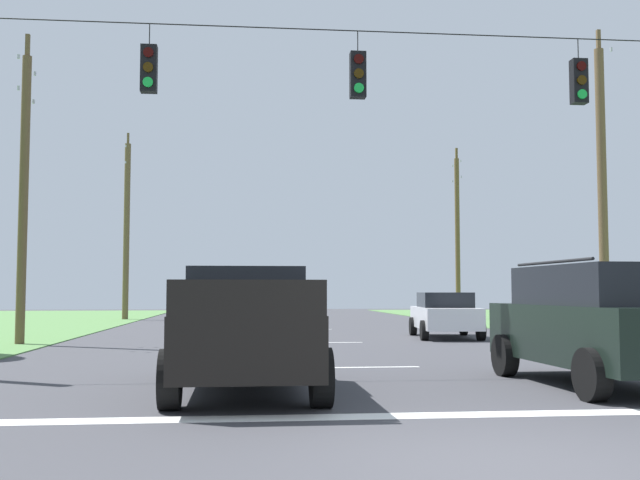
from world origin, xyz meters
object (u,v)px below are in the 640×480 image
suv_black (599,321)px  distant_car_crossing_white (445,314)px  utility_pole_mid_right (602,188)px  utility_pole_far_right (457,233)px  overhead_signal_span (365,170)px  pickup_truck (246,328)px  utility_pole_mid_left (24,188)px  utility_pole_far_left (127,227)px

suv_black → distant_car_crossing_white: suv_black is taller
utility_pole_mid_right → utility_pole_far_right: size_ratio=1.06×
overhead_signal_span → distant_car_crossing_white: overhead_signal_span is taller
distant_car_crossing_white → overhead_signal_span: bearing=-113.6°
suv_black → utility_pole_far_right: 30.28m
pickup_truck → utility_pole_mid_left: (-6.53, 10.75, 3.64)m
distant_car_crossing_white → utility_pole_mid_right: (5.03, -1.27, 4.19)m
utility_pole_far_right → utility_pole_far_left: size_ratio=0.93×
pickup_truck → utility_pole_mid_left: size_ratio=0.58×
overhead_signal_span → distant_car_crossing_white: (4.33, 9.89, -3.23)m
utility_pole_mid_right → utility_pole_mid_left: size_ratio=1.12×
pickup_truck → suv_black: size_ratio=1.11×
pickup_truck → utility_pole_mid_right: 16.94m
utility_pole_far_left → pickup_truck: bearing=-77.8°
pickup_truck → utility_pole_far_left: 31.25m
pickup_truck → distant_car_crossing_white: bearing=62.3°
utility_pole_mid_left → utility_pole_far_left: 19.54m
distant_car_crossing_white → utility_pole_mid_left: bearing=-171.2°
pickup_truck → suv_black: 5.80m
overhead_signal_span → distant_car_crossing_white: 11.27m
overhead_signal_span → utility_pole_far_right: utility_pole_far_right is taller
pickup_truck → distant_car_crossing_white: (6.72, 12.79, -0.18)m
suv_black → utility_pole_far_right: bearing=78.1°
suv_black → utility_pole_mid_left: utility_pole_mid_left is taller
suv_black → utility_pole_mid_right: (5.95, 11.67, 3.92)m
pickup_truck → utility_pole_mid_left: bearing=121.3°
overhead_signal_span → pickup_truck: (-2.40, -2.90, -3.05)m
utility_pole_mid_right → suv_black: bearing=-117.0°
distant_car_crossing_white → utility_pole_far_right: bearing=72.3°
suv_black → overhead_signal_span: bearing=138.2°
utility_pole_mid_left → utility_pole_far_right: bearing=45.0°
distant_car_crossing_white → utility_pole_mid_left: 13.94m
pickup_truck → utility_pole_far_right: utility_pole_far_right is taller
pickup_truck → utility_pole_mid_right: size_ratio=0.52×
suv_black → utility_pole_far_left: bearing=112.0°
suv_black → utility_pole_mid_left: 16.83m
suv_black → utility_pole_far_left: (-12.32, 30.43, 4.05)m
suv_black → distant_car_crossing_white: (0.92, 12.94, -0.27)m
pickup_truck → utility_pole_far_right: size_ratio=0.56×
utility_pole_far_right → utility_pole_mid_left: utility_pole_far_right is taller
overhead_signal_span → utility_pole_mid_right: (9.36, 8.62, 0.96)m
overhead_signal_span → utility_pole_far_left: size_ratio=1.75×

